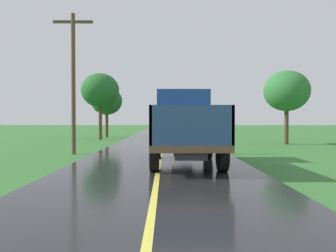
% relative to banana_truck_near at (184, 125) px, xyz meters
% --- Properties ---
extents(banana_truck_near, '(2.38, 5.82, 2.80)m').
position_rel_banana_truck_near_xyz_m(banana_truck_near, '(0.00, 0.00, 0.00)').
color(banana_truck_near, '#2D2D30').
rests_on(banana_truck_near, road_surface).
extents(utility_pole_roadside, '(1.92, 0.20, 6.81)m').
position_rel_banana_truck_near_xyz_m(utility_pole_roadside, '(-5.17, 3.31, 2.21)').
color(utility_pole_roadside, brown).
rests_on(utility_pole_roadside, ground).
extents(roadside_tree_near_left, '(3.17, 3.17, 5.58)m').
position_rel_banana_truck_near_xyz_m(roadside_tree_near_left, '(-6.19, 14.71, 2.66)').
color(roadside_tree_near_left, '#4C3823').
rests_on(roadside_tree_near_left, ground).
extents(roadside_tree_mid_right, '(2.94, 2.94, 4.79)m').
position_rel_banana_truck_near_xyz_m(roadside_tree_mid_right, '(-6.33, 18.42, 1.98)').
color(roadside_tree_mid_right, '#4C3823').
rests_on(roadside_tree_mid_right, ground).
extents(roadside_tree_far_left, '(3.05, 3.05, 5.01)m').
position_rel_banana_truck_near_xyz_m(roadside_tree_far_left, '(7.51, 9.41, 2.14)').
color(roadside_tree_far_left, '#4C3823').
rests_on(roadside_tree_far_left, ground).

